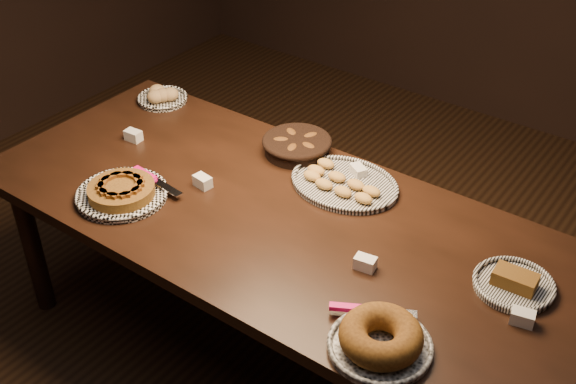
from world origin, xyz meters
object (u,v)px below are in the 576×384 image
Objects in this scene: apple_tart_plate at (122,192)px; madeleine_platter at (343,183)px; bundt_cake_plate at (380,339)px; buffet_table at (285,233)px.

madeleine_platter is (0.63, 0.55, -0.01)m from apple_tart_plate.
bundt_cake_plate is at bearing -28.46° from apple_tart_plate.
bundt_cake_plate is (1.16, -0.09, 0.02)m from apple_tart_plate.
bundt_cake_plate reaches higher than apple_tart_plate.
apple_tart_plate is (-0.56, -0.26, 0.10)m from buffet_table.
apple_tart_plate is 0.86× the size of madeleine_platter.
bundt_cake_plate is (0.60, -0.35, 0.11)m from buffet_table.
buffet_table is 0.63m from apple_tart_plate.
buffet_table is 0.70m from bundt_cake_plate.
madeleine_platter is at bearing 106.35° from bundt_cake_plate.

